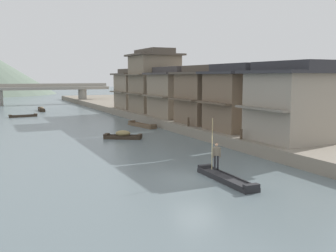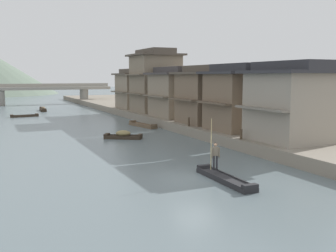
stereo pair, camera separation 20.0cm
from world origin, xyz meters
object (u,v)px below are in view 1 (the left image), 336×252
at_px(house_waterfront_nearest, 292,102).
at_px(house_waterfront_tall, 209,95).
at_px(boat_moored_far, 23,116).
at_px(mooring_post_dock_near, 241,134).
at_px(boat_moored_nearest, 142,125).
at_px(house_waterfront_narrow, 174,93).
at_px(boat_moored_third, 41,109).
at_px(house_waterfront_end, 132,89).
at_px(boat_foreground_poled, 226,179).
at_px(house_waterfront_second, 239,98).
at_px(mooring_post_dock_mid, 188,122).
at_px(stone_bridge, 42,91).
at_px(house_waterfront_far, 154,81).
at_px(boat_moored_second, 123,136).
at_px(boatman_person, 216,153).

relative_size(house_waterfront_nearest, house_waterfront_tall, 0.93).
xyz_separation_m(boat_moored_far, mooring_post_dock_near, (13.45, -35.37, 1.18)).
bearing_deg(boat_moored_nearest, house_waterfront_narrow, 9.83).
xyz_separation_m(boat_moored_third, house_waterfront_end, (12.27, -12.14, 3.68)).
bearing_deg(house_waterfront_narrow, boat_moored_nearest, -170.17).
height_order(boat_foreground_poled, boat_moored_far, boat_foreground_poled).
height_order(house_waterfront_tall, house_waterfront_narrow, same).
bearing_deg(house_waterfront_end, house_waterfront_second, -89.26).
relative_size(mooring_post_dock_near, mooring_post_dock_mid, 0.89).
relative_size(boat_moored_far, house_waterfront_narrow, 0.54).
bearing_deg(house_waterfront_tall, stone_bridge, 102.25).
relative_size(boat_moored_far, house_waterfront_second, 0.65).
distance_m(boat_moored_far, house_waterfront_far, 19.98).
height_order(boat_foreground_poled, house_waterfront_end, house_waterfront_end).
xyz_separation_m(boat_foreground_poled, boat_moored_far, (-7.18, 42.81, -0.00)).
distance_m(boat_moored_second, house_waterfront_nearest, 15.85).
bearing_deg(boat_moored_second, mooring_post_dock_near, -55.87).
relative_size(house_waterfront_far, mooring_post_dock_mid, 9.80).
height_order(house_waterfront_narrow, stone_bridge, house_waterfront_narrow).
bearing_deg(house_waterfront_tall, house_waterfront_far, 90.54).
relative_size(boatman_person, stone_bridge, 0.11).
distance_m(boat_moored_nearest, mooring_post_dock_near, 17.63).
distance_m(boat_moored_third, stone_bridge, 16.39).
xyz_separation_m(boat_moored_second, boat_moored_third, (-3.00, 35.18, -0.06)).
distance_m(house_waterfront_nearest, stone_bridge, 64.03).
distance_m(house_waterfront_tall, mooring_post_dock_mid, 4.66).
height_order(boat_moored_third, house_waterfront_narrow, house_waterfront_narrow).
bearing_deg(mooring_post_dock_near, boatman_person, -134.55).
height_order(boat_moored_second, stone_bridge, stone_bridge).
bearing_deg(boat_moored_second, boat_moored_far, 104.90).
bearing_deg(house_waterfront_far, house_waterfront_narrow, -93.39).
bearing_deg(boat_moored_far, mooring_post_dock_near, -69.18).
bearing_deg(boat_moored_nearest, house_waterfront_nearest, -76.07).
distance_m(house_waterfront_narrow, mooring_post_dock_mid, 10.02).
bearing_deg(boat_moored_second, house_waterfront_end, 68.08).
distance_m(house_waterfront_nearest, mooring_post_dock_mid, 11.89).
bearing_deg(boat_moored_far, boatman_person, -80.23).
xyz_separation_m(boat_foreground_poled, boat_moored_third, (-3.39, 52.43, 0.10)).
height_order(boatman_person, house_waterfront_end, house_waterfront_end).
relative_size(house_waterfront_nearest, house_waterfront_narrow, 0.88).
xyz_separation_m(boatman_person, house_waterfront_far, (9.57, 32.10, 3.76)).
relative_size(boat_moored_far, house_waterfront_far, 0.46).
distance_m(boat_moored_far, house_waterfront_end, 16.70).
xyz_separation_m(house_waterfront_second, mooring_post_dock_near, (-2.99, -4.72, -2.61)).
relative_size(boat_moored_third, house_waterfront_nearest, 0.75).
distance_m(boat_moored_second, house_waterfront_far, 19.41).
relative_size(boat_moored_far, mooring_post_dock_mid, 4.47).
bearing_deg(house_waterfront_second, mooring_post_dock_mid, 124.64).
distance_m(boat_foreground_poled, mooring_post_dock_near, 9.80).
relative_size(boatman_person, house_waterfront_end, 0.43).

